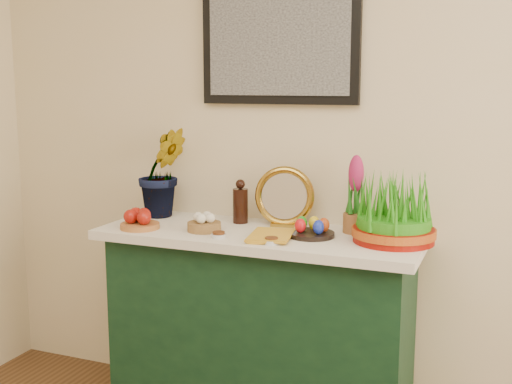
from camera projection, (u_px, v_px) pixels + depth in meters
sideboard at (260, 332)px, 2.86m from camera, size 1.30×0.45×0.85m
tablecloth at (260, 235)px, 2.79m from camera, size 1.40×0.55×0.04m
hyacinth_green at (162, 158)px, 3.05m from camera, size 0.37×0.37×0.57m
apple_bowl at (140, 220)px, 2.83m from camera, size 0.18×0.18×0.09m
garlic_basket at (204, 223)px, 2.78m from camera, size 0.18×0.18×0.08m
vinegar_cruet at (240, 204)px, 2.94m from camera, size 0.07×0.07×0.20m
mirror at (284, 197)px, 2.87m from camera, size 0.28×0.11×0.27m
book at (251, 234)px, 2.66m from camera, size 0.19×0.25×0.03m
spice_dish_left at (219, 235)px, 2.66m from camera, size 0.06×0.06×0.03m
spice_dish_right at (271, 241)px, 2.56m from camera, size 0.07×0.07×0.03m
egg_plate at (311, 230)px, 2.68m from camera, size 0.26×0.26×0.08m
hyacinth_pink at (356, 198)px, 2.73m from camera, size 0.10×0.10×0.34m
wheatgrass_sabzeh at (394, 213)px, 2.57m from camera, size 0.34×0.34×0.28m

